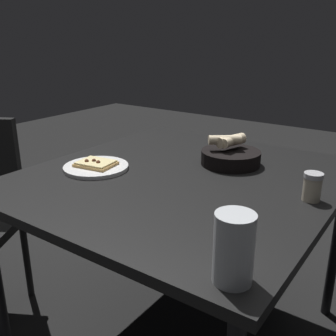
# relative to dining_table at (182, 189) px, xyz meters

# --- Properties ---
(ground) EXTENTS (8.00, 8.00, 0.00)m
(ground) POSITION_rel_dining_table_xyz_m (0.00, 0.00, -0.65)
(ground) COLOR black
(dining_table) EXTENTS (1.02, 1.10, 0.71)m
(dining_table) POSITION_rel_dining_table_xyz_m (0.00, 0.00, 0.00)
(dining_table) COLOR black
(dining_table) RESTS_ON ground
(pizza_plate) EXTENTS (0.24, 0.24, 0.04)m
(pizza_plate) POSITION_rel_dining_table_xyz_m (0.29, 0.14, 0.07)
(pizza_plate) COLOR white
(pizza_plate) RESTS_ON dining_table
(bread_basket) EXTENTS (0.22, 0.22, 0.11)m
(bread_basket) POSITION_rel_dining_table_xyz_m (-0.09, -0.20, 0.09)
(bread_basket) COLOR black
(bread_basket) RESTS_ON dining_table
(beer_glass) EXTENTS (0.08, 0.08, 0.15)m
(beer_glass) POSITION_rel_dining_table_xyz_m (-0.42, 0.47, 0.12)
(beer_glass) COLOR silver
(beer_glass) RESTS_ON dining_table
(pepper_shaker) EXTENTS (0.06, 0.06, 0.09)m
(pepper_shaker) POSITION_rel_dining_table_xyz_m (-0.44, -0.03, 0.09)
(pepper_shaker) COLOR #BFB299
(pepper_shaker) RESTS_ON dining_table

